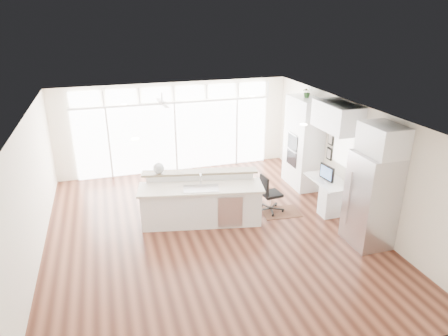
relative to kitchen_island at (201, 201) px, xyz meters
name	(u,v)px	position (x,y,z in m)	size (l,w,h in m)	color
floor	(209,233)	(0.06, -0.49, -0.57)	(7.00, 8.00, 0.02)	#431F14
ceiling	(208,115)	(0.06, -0.49, 2.14)	(7.00, 8.00, 0.02)	white
wall_back	(175,127)	(0.06, 3.51, 0.79)	(7.00, 0.04, 2.70)	white
wall_front	(292,299)	(0.06, -4.49, 0.79)	(7.00, 0.04, 2.70)	white
wall_left	(29,198)	(-3.44, -0.49, 0.79)	(0.04, 8.00, 2.70)	white
wall_right	(352,160)	(3.56, -0.49, 0.79)	(0.04, 8.00, 2.70)	white
glass_wall	(175,137)	(0.06, 3.45, 0.49)	(5.80, 0.06, 2.08)	white
transom_row	(173,94)	(0.06, 3.45, 1.82)	(5.90, 0.06, 0.40)	white
desk_window	(344,148)	(3.52, -0.19, 0.99)	(0.04, 0.85, 0.85)	silver
ceiling_fan	(162,99)	(-0.44, 2.31, 1.92)	(1.16, 1.16, 0.32)	silver
recessed_lights	(205,113)	(0.06, -0.29, 2.12)	(3.40, 3.00, 0.02)	beige
oven_cabinet	(303,143)	(3.23, 1.31, 0.69)	(0.64, 1.20, 2.50)	white
desk_nook	(327,194)	(3.19, -0.19, -0.18)	(0.72, 1.30, 0.76)	white
upper_cabinets	(337,117)	(3.23, -0.19, 1.79)	(0.64, 1.30, 0.64)	white
refrigerator	(371,200)	(3.17, -1.84, 0.44)	(0.76, 0.90, 2.00)	silver
fridge_cabinet	(383,140)	(3.23, -1.84, 1.74)	(0.64, 0.90, 0.60)	white
framed_photos	(330,146)	(3.52, 0.43, 0.84)	(0.06, 0.22, 0.80)	black
kitchen_island	(201,201)	(0.00, 0.00, 0.00)	(2.82, 1.06, 1.12)	white
rug	(281,212)	(1.99, -0.09, -0.55)	(0.90, 0.65, 0.01)	#321910
office_chair	(271,194)	(1.78, 0.06, -0.09)	(0.49, 0.45, 0.95)	black
fishbowl	(159,168)	(-0.85, 0.58, 0.69)	(0.26, 0.26, 0.26)	silver
monitor	(327,173)	(3.11, -0.19, 0.41)	(0.08, 0.50, 0.42)	black
keyboard	(320,181)	(2.94, -0.19, 0.21)	(0.11, 0.31, 0.02)	silver
potted_plant	(307,93)	(3.23, 1.31, 2.05)	(0.26, 0.29, 0.23)	#2A5424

